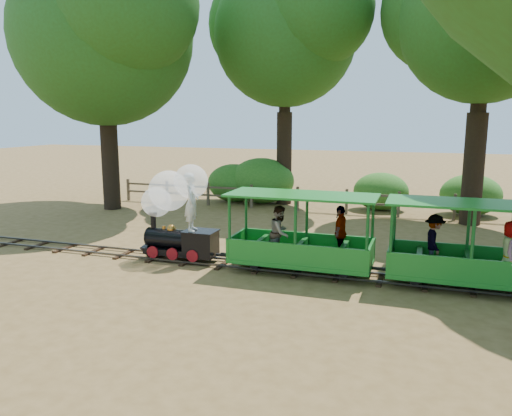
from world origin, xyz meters
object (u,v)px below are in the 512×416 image
(locomotive, at_px, (175,205))
(fence, at_px, (322,198))
(carriage_rear, at_px, (468,254))
(carriage_front, at_px, (303,240))

(locomotive, xyz_separation_m, fence, (2.39, 7.94, -0.92))
(locomotive, height_order, fence, locomotive)
(locomotive, bearing_deg, carriage_rear, -0.40)
(locomotive, distance_m, carriage_front, 3.57)
(carriage_front, relative_size, carriage_rear, 1.00)
(carriage_front, xyz_separation_m, carriage_rear, (3.75, 0.01, -0.01))
(carriage_front, bearing_deg, fence, 97.90)
(locomotive, relative_size, carriage_rear, 0.73)
(carriage_rear, relative_size, fence, 0.20)
(locomotive, height_order, carriage_front, locomotive)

